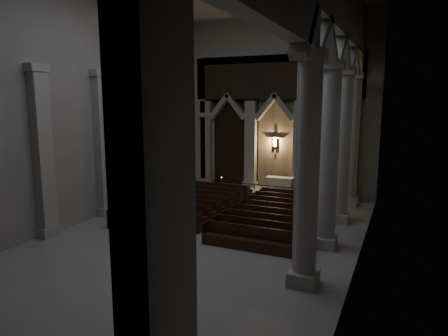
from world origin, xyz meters
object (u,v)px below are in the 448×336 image
at_px(candle_stand_left, 222,189).
at_px(pews, 230,213).
at_px(altar, 280,184).
at_px(worshipper, 251,198).
at_px(candle_stand_right, 303,195).
at_px(altar_rail, 261,189).

xyz_separation_m(candle_stand_left, pews, (2.92, -5.20, 0.01)).
distance_m(altar, worshipper, 4.61).
bearing_deg(candle_stand_left, candle_stand_right, 7.08).
bearing_deg(altar_rail, pews, -90.00).
bearing_deg(worshipper, candle_stand_left, 116.86).
distance_m(altar, candle_stand_left, 4.12).
distance_m(altar_rail, candle_stand_left, 2.94).
relative_size(altar, candle_stand_left, 1.57).
xyz_separation_m(altar, pews, (-0.64, -7.25, -0.30)).
height_order(altar, altar_rail, altar).
distance_m(candle_stand_left, pews, 5.97).
bearing_deg(altar_rail, candle_stand_left, 179.22).
distance_m(altar_rail, pews, 5.17).
bearing_deg(worshipper, altar, 60.66).
xyz_separation_m(pews, worshipper, (0.23, 2.66, 0.25)).
distance_m(candle_stand_left, worshipper, 4.06).
height_order(altar, candle_stand_right, candle_stand_right).
distance_m(candle_stand_right, worshipper, 4.02).
relative_size(candle_stand_left, candle_stand_right, 0.96).
distance_m(candle_stand_right, pews, 6.44).
relative_size(altar, altar_rail, 0.39).
xyz_separation_m(altar, worshipper, (-0.41, -4.60, -0.06)).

